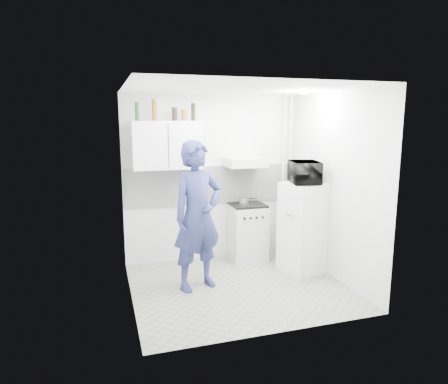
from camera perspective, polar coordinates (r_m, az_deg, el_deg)
name	(u,v)px	position (r m, az deg, el deg)	size (l,w,h in m)	color
floor	(238,286)	(5.53, 2.06, -13.33)	(2.80, 2.80, 0.00)	gray
ceiling	(240,88)	(5.09, 2.25, 14.62)	(2.80, 2.80, 0.00)	white
wall_back	(213,178)	(6.33, -1.62, 1.96)	(2.80, 2.80, 0.00)	silver
wall_left	(128,198)	(4.87, -13.56, -0.82)	(2.60, 2.60, 0.00)	silver
wall_right	(334,186)	(5.77, 15.39, 0.78)	(2.60, 2.60, 0.00)	silver
person	(198,216)	(5.21, -3.79, -3.43)	(0.72, 0.47, 1.96)	navy
stove	(247,232)	(6.43, 3.31, -5.79)	(0.55, 0.55, 0.88)	beige
fridge	(303,227)	(5.99, 11.20, -4.99)	(0.55, 0.55, 1.32)	white
stove_top	(247,205)	(6.32, 3.35, -1.83)	(0.53, 0.53, 0.03)	black
saucepan	(244,201)	(6.33, 2.86, -1.25)	(0.16, 0.16, 0.09)	silver
microwave	(305,172)	(5.83, 11.47, 2.77)	(0.39, 0.57, 0.31)	black
bottle_a	(137,111)	(5.88, -12.32, 11.18)	(0.06, 0.06, 0.26)	#144C1E
bottle_c	(154,110)	(5.91, -9.91, 11.47)	(0.07, 0.07, 0.31)	brown
canister_a	(175,114)	(5.95, -7.06, 10.99)	(0.08, 0.08, 0.19)	black
canister_b	(184,115)	(5.98, -5.69, 10.87)	(0.09, 0.09, 0.16)	brown
bottle_e	(193,112)	(6.01, -4.41, 11.32)	(0.06, 0.06, 0.26)	black
upper_cabinet	(167,145)	(5.94, -8.21, 6.65)	(1.00, 0.35, 0.70)	white
range_hood	(245,162)	(6.20, 3.02, 4.29)	(0.60, 0.50, 0.14)	beige
backsplash	(213,185)	(6.33, -1.57, 1.04)	(2.74, 0.03, 0.60)	white
pipe_a	(289,176)	(6.72, 9.31, 2.31)	(0.05, 0.05, 2.60)	beige
pipe_b	(283,176)	(6.67, 8.39, 2.28)	(0.04, 0.04, 2.60)	beige
ceiling_spot_fixture	(304,93)	(5.67, 11.39, 13.67)	(0.10, 0.10, 0.02)	white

